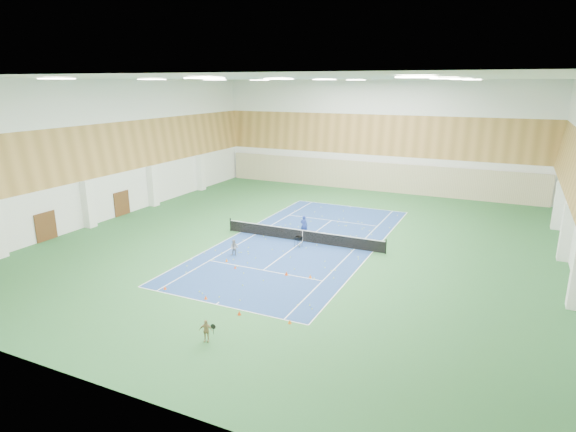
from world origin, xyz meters
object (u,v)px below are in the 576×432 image
at_px(ball_cart, 298,242).
at_px(coach, 304,225).
at_px(child_court, 234,248).
at_px(tennis_net, 303,235).
at_px(child_apron, 206,331).

bearing_deg(ball_cart, coach, 114.80).
relative_size(child_court, ball_cart, 1.45).
relative_size(coach, ball_cart, 2.04).
bearing_deg(child_court, ball_cart, 33.54).
relative_size(tennis_net, child_court, 11.03).
height_order(tennis_net, coach, coach).
bearing_deg(tennis_net, child_apron, -83.54).
bearing_deg(ball_cart, child_apron, -74.04).
bearing_deg(child_apron, tennis_net, 77.11).
relative_size(tennis_net, child_apron, 11.60).
xyz_separation_m(tennis_net, coach, (-0.53, 1.50, 0.27)).
bearing_deg(tennis_net, coach, 109.43).
bearing_deg(coach, tennis_net, 104.27).
xyz_separation_m(child_court, child_apron, (4.84, -10.51, -0.03)).
height_order(tennis_net, ball_cart, tennis_net).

